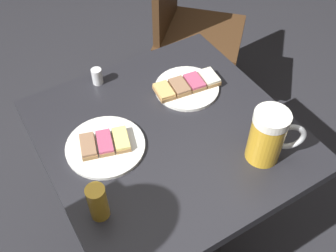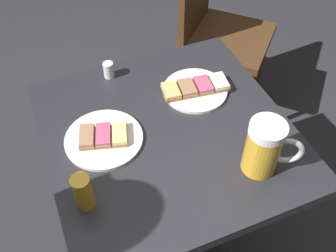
{
  "view_description": "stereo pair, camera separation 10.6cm",
  "coord_description": "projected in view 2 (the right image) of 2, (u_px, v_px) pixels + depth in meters",
  "views": [
    {
      "loc": [
        -0.61,
        0.37,
        1.55
      ],
      "look_at": [
        0.0,
        0.0,
        0.75
      ],
      "focal_mm": 41.51,
      "sensor_mm": 36.0,
      "label": 1
    },
    {
      "loc": [
        -0.66,
        0.27,
        1.55
      ],
      "look_at": [
        0.0,
        0.0,
        0.75
      ],
      "focal_mm": 41.51,
      "sensor_mm": 36.0,
      "label": 2
    }
  ],
  "objects": [
    {
      "name": "salt_shaker",
      "position": [
        109.0,
        70.0,
        1.22
      ],
      "size": [
        0.03,
        0.03,
        0.05
      ],
      "primitive_type": "cylinder",
      "color": "silver",
      "rests_on": "cafe_table"
    },
    {
      "name": "ground_plane",
      "position": [
        168.0,
        246.0,
        1.63
      ],
      "size": [
        6.0,
        6.0,
        0.0
      ],
      "primitive_type": "plane",
      "color": "#28282D"
    },
    {
      "name": "cafe_table",
      "position": [
        168.0,
        169.0,
        1.21
      ],
      "size": [
        0.68,
        0.67,
        0.73
      ],
      "color": "black",
      "rests_on": "ground_plane"
    },
    {
      "name": "plate_far",
      "position": [
        104.0,
        138.0,
        1.05
      ],
      "size": [
        0.21,
        0.21,
        0.03
      ],
      "color": "white",
      "rests_on": "cafe_table"
    },
    {
      "name": "beer_mug",
      "position": [
        265.0,
        148.0,
        0.94
      ],
      "size": [
        0.1,
        0.14,
        0.16
      ],
      "color": "gold",
      "rests_on": "cafe_table"
    },
    {
      "name": "cafe_chair",
      "position": [
        215.0,
        26.0,
        1.78
      ],
      "size": [
        0.54,
        0.54,
        0.9
      ],
      "rotation": [
        0.0,
        0.0,
        2.35
      ],
      "color": "#472D19",
      "rests_on": "ground_plane"
    },
    {
      "name": "plate_near",
      "position": [
        195.0,
        89.0,
        1.18
      ],
      "size": [
        0.2,
        0.21,
        0.03
      ],
      "color": "white",
      "rests_on": "cafe_table"
    },
    {
      "name": "beer_glass_small",
      "position": [
        83.0,
        192.0,
        0.89
      ],
      "size": [
        0.05,
        0.05,
        0.1
      ],
      "primitive_type": "cylinder",
      "color": "gold",
      "rests_on": "cafe_table"
    }
  ]
}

